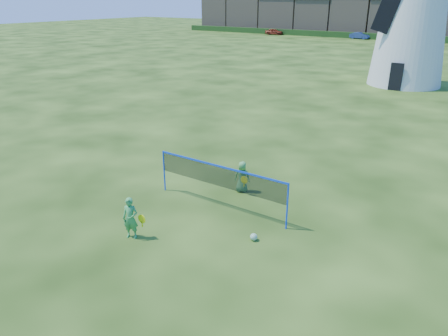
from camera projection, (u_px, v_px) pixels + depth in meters
ground at (211, 213)px, 14.05m from camera, size 220.00×220.00×0.00m
windmill at (415, 7)px, 32.38m from camera, size 13.79×5.67×17.83m
badminton_net at (220, 177)px, 13.99m from camera, size 5.05×0.05×1.55m
player_girl at (131, 218)px, 12.39m from camera, size 0.70×0.46×1.29m
player_boy at (242, 177)px, 15.40m from camera, size 0.69×0.54×1.17m
play_ball at (254, 237)px, 12.44m from camera, size 0.22×0.22×0.22m
terraced_houses at (334, 12)px, 79.87m from camera, size 57.64×8.40×8.39m
hedge at (328, 34)px, 75.82m from camera, size 62.00×0.80×1.00m
car_left at (274, 32)px, 80.23m from camera, size 3.53×1.93×1.14m
car_right at (360, 36)px, 72.22m from camera, size 3.43×1.50×1.10m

